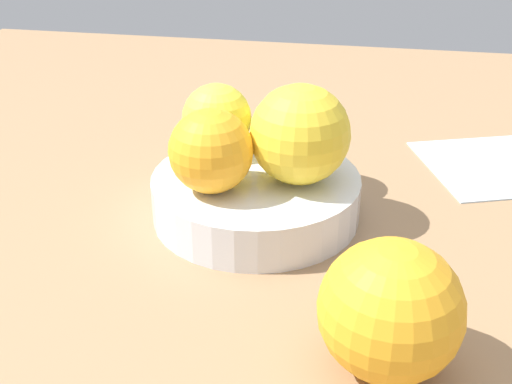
% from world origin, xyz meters
% --- Properties ---
extents(ground_plane, '(1.10, 1.10, 0.02)m').
position_xyz_m(ground_plane, '(0.00, 0.00, -0.01)').
color(ground_plane, '#997551').
extents(fruit_bowl, '(0.17, 0.17, 0.04)m').
position_xyz_m(fruit_bowl, '(0.00, 0.00, 0.02)').
color(fruit_bowl, silver).
rests_on(fruit_bowl, ground_plane).
extents(orange_in_bowl_0, '(0.07, 0.07, 0.07)m').
position_xyz_m(orange_in_bowl_0, '(-0.03, -0.03, 0.07)').
color(orange_in_bowl_0, '#F9A823').
rests_on(orange_in_bowl_0, fruit_bowl).
extents(orange_in_bowl_1, '(0.06, 0.06, 0.06)m').
position_xyz_m(orange_in_bowl_1, '(-0.04, 0.05, 0.07)').
color(orange_in_bowl_1, yellow).
rests_on(orange_in_bowl_1, fruit_bowl).
extents(orange_in_bowl_2, '(0.08, 0.08, 0.08)m').
position_xyz_m(orange_in_bowl_2, '(0.04, -0.00, 0.08)').
color(orange_in_bowl_2, yellow).
rests_on(orange_in_bowl_2, fruit_bowl).
extents(orange_in_bowl_3, '(0.06, 0.06, 0.06)m').
position_xyz_m(orange_in_bowl_3, '(0.02, 0.05, 0.07)').
color(orange_in_bowl_3, yellow).
rests_on(orange_in_bowl_3, fruit_bowl).
extents(orange_loose_0, '(0.09, 0.09, 0.09)m').
position_xyz_m(orange_loose_0, '(0.11, -0.16, 0.04)').
color(orange_loose_0, '#F9A823').
rests_on(orange_loose_0, ground_plane).
extents(folded_napkin, '(0.17, 0.17, 0.00)m').
position_xyz_m(folded_napkin, '(0.21, 0.14, 0.00)').
color(folded_napkin, silver).
rests_on(folded_napkin, ground_plane).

